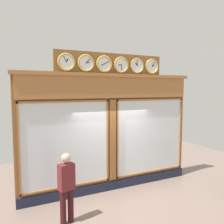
{
  "coord_description": "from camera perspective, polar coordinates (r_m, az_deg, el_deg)",
  "views": [
    {
      "loc": [
        3.04,
        6.35,
        3.15
      ],
      "look_at": [
        0.0,
        0.0,
        2.47
      ],
      "focal_mm": 37.05,
      "sensor_mm": 36.0,
      "label": 1
    }
  ],
  "objects": [
    {
      "name": "pedestrian",
      "position": [
        5.75,
        -11.17,
        -17.26
      ],
      "size": [
        0.4,
        0.3,
        1.69
      ],
      "color": "#3A1316",
      "rests_on": "ground_plane"
    },
    {
      "name": "shop_facade",
      "position": [
        7.27,
        -0.42,
        -4.45
      ],
      "size": [
        5.75,
        0.42,
        4.24
      ],
      "color": "brown",
      "rests_on": "ground_plane"
    }
  ]
}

